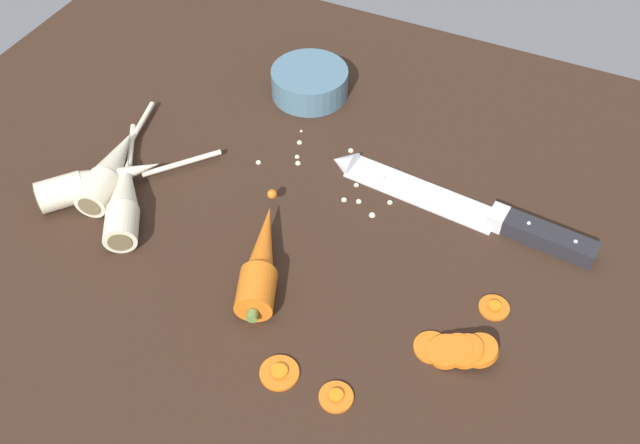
# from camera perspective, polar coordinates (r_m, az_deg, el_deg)

# --- Properties ---
(ground_plane) EXTENTS (1.20, 0.90, 0.04)m
(ground_plane) POSITION_cam_1_polar(r_m,az_deg,el_deg) (0.89, 0.55, -0.64)
(ground_plane) COLOR #332116
(chefs_knife) EXTENTS (0.35, 0.07, 0.04)m
(chefs_knife) POSITION_cam_1_polar(r_m,az_deg,el_deg) (0.90, 10.44, 1.52)
(chefs_knife) COLOR silver
(chefs_knife) RESTS_ON ground_plane
(whole_carrot) EXTENTS (0.09, 0.18, 0.04)m
(whole_carrot) POSITION_cam_1_polar(r_m,az_deg,el_deg) (0.81, -4.68, -3.06)
(whole_carrot) COLOR orange
(whole_carrot) RESTS_ON ground_plane
(parsnip_front) EXTENTS (0.13, 0.20, 0.04)m
(parsnip_front) POSITION_cam_1_polar(r_m,az_deg,el_deg) (0.91, -15.25, 1.81)
(parsnip_front) COLOR beige
(parsnip_front) RESTS_ON ground_plane
(parsnip_mid_left) EXTENTS (0.07, 0.21, 0.04)m
(parsnip_mid_left) POSITION_cam_1_polar(r_m,az_deg,el_deg) (0.95, -16.19, 4.14)
(parsnip_mid_left) COLOR beige
(parsnip_mid_left) RESTS_ON ground_plane
(parsnip_mid_right) EXTENTS (0.17, 0.19, 0.04)m
(parsnip_mid_right) POSITION_cam_1_polar(r_m,az_deg,el_deg) (0.94, -17.03, 3.13)
(parsnip_mid_right) COLOR beige
(parsnip_mid_right) RESTS_ON ground_plane
(carrot_slice_stack) EXTENTS (0.09, 0.05, 0.03)m
(carrot_slice_stack) POSITION_cam_1_polar(r_m,az_deg,el_deg) (0.77, 10.69, -9.93)
(carrot_slice_stack) COLOR orange
(carrot_slice_stack) RESTS_ON ground_plane
(carrot_slice_stray_near) EXTENTS (0.03, 0.03, 0.01)m
(carrot_slice_stray_near) POSITION_cam_1_polar(r_m,az_deg,el_deg) (0.73, 1.28, -13.63)
(carrot_slice_stray_near) COLOR orange
(carrot_slice_stray_near) RESTS_ON ground_plane
(carrot_slice_stray_mid) EXTENTS (0.04, 0.04, 0.01)m
(carrot_slice_stray_mid) POSITION_cam_1_polar(r_m,az_deg,el_deg) (0.75, -3.24, -11.78)
(carrot_slice_stray_mid) COLOR orange
(carrot_slice_stray_mid) RESTS_ON ground_plane
(carrot_slice_stray_far) EXTENTS (0.03, 0.03, 0.01)m
(carrot_slice_stray_far) POSITION_cam_1_polar(r_m,az_deg,el_deg) (0.81, 13.65, -6.54)
(carrot_slice_stray_far) COLOR orange
(carrot_slice_stray_far) RESTS_ON ground_plane
(prep_bowl) EXTENTS (0.11, 0.11, 0.04)m
(prep_bowl) POSITION_cam_1_polar(r_m,az_deg,el_deg) (1.05, -0.83, 11.07)
(prep_bowl) COLOR slate
(prep_bowl) RESTS_ON ground_plane
(mince_crumbs) EXTENTS (0.21, 0.11, 0.01)m
(mince_crumbs) POSITION_cam_1_polar(r_m,az_deg,el_deg) (0.93, 2.62, 3.68)
(mince_crumbs) COLOR beige
(mince_crumbs) RESTS_ON ground_plane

